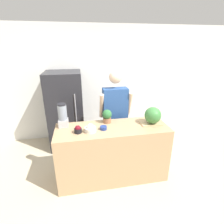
{
  "coord_description": "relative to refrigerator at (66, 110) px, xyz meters",
  "views": [
    {
      "loc": [
        -0.48,
        -2.13,
        2.17
      ],
      "look_at": [
        0.0,
        0.36,
        1.19
      ],
      "focal_mm": 28.0,
      "sensor_mm": 36.0,
      "label": 1
    }
  ],
  "objects": [
    {
      "name": "ground_plane",
      "position": [
        0.79,
        -1.56,
        -0.83
      ],
      "size": [
        14.0,
        14.0,
        0.0
      ],
      "primitive_type": "plane",
      "color": "beige"
    },
    {
      "name": "wall_back",
      "position": [
        0.79,
        0.42,
        0.47
      ],
      "size": [
        8.0,
        0.06,
        2.6
      ],
      "color": "white",
      "rests_on": "ground_plane"
    },
    {
      "name": "counter_island",
      "position": [
        0.79,
        -1.23,
        -0.36
      ],
      "size": [
        1.79,
        0.65,
        0.94
      ],
      "color": "tan",
      "rests_on": "ground_plane"
    },
    {
      "name": "refrigerator",
      "position": [
        0.0,
        0.0,
        0.0
      ],
      "size": [
        0.73,
        0.76,
        1.66
      ],
      "color": "#232328",
      "rests_on": "ground_plane"
    },
    {
      "name": "person",
      "position": [
        0.95,
        -0.67,
        0.07
      ],
      "size": [
        0.6,
        0.27,
        1.75
      ],
      "color": "#4C608C",
      "rests_on": "ground_plane"
    },
    {
      "name": "cutting_board",
      "position": [
        1.44,
        -1.21,
        0.12
      ],
      "size": [
        0.34,
        0.23,
        0.01
      ],
      "color": "tan",
      "rests_on": "counter_island"
    },
    {
      "name": "watermelon",
      "position": [
        1.47,
        -1.22,
        0.26
      ],
      "size": [
        0.27,
        0.27,
        0.27
      ],
      "color": "#3D7F3D",
      "rests_on": "cutting_board"
    },
    {
      "name": "bowl_cherries",
      "position": [
        0.25,
        -1.31,
        0.16
      ],
      "size": [
        0.11,
        0.11,
        0.12
      ],
      "color": "black",
      "rests_on": "counter_island"
    },
    {
      "name": "bowl_cream",
      "position": [
        0.44,
        -1.31,
        0.16
      ],
      "size": [
        0.17,
        0.17,
        0.13
      ],
      "color": "white",
      "rests_on": "counter_island"
    },
    {
      "name": "bowl_small_blue",
      "position": [
        0.64,
        -1.28,
        0.14
      ],
      "size": [
        0.11,
        0.11,
        0.05
      ],
      "color": "navy",
      "rests_on": "counter_island"
    },
    {
      "name": "blender",
      "position": [
        0.03,
        -1.05,
        0.29
      ],
      "size": [
        0.15,
        0.15,
        0.38
      ],
      "color": "#B7B7BC",
      "rests_on": "counter_island"
    },
    {
      "name": "potted_plant",
      "position": [
        0.74,
        -1.04,
        0.23
      ],
      "size": [
        0.16,
        0.16,
        0.23
      ],
      "color": "#996647",
      "rests_on": "counter_island"
    }
  ]
}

